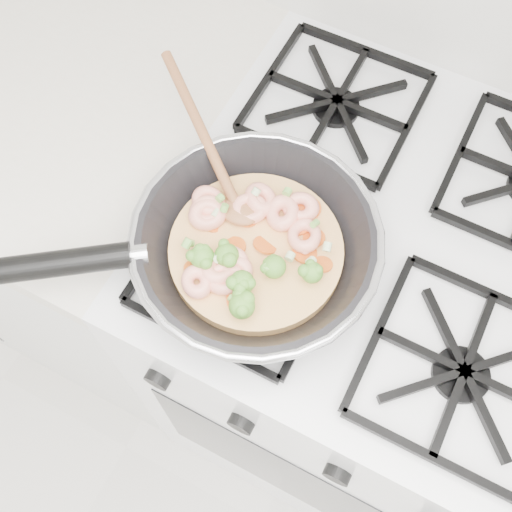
% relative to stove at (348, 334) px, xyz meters
% --- Properties ---
extents(stove, '(0.60, 0.60, 0.92)m').
position_rel_stove_xyz_m(stove, '(0.00, 0.00, 0.00)').
color(stove, white).
rests_on(stove, ground).
extents(counter_left, '(1.00, 0.60, 0.90)m').
position_rel_stove_xyz_m(counter_left, '(-0.80, 0.00, -0.01)').
color(counter_left, silver).
rests_on(counter_left, ground).
extents(skillet, '(0.42, 0.38, 0.10)m').
position_rel_stove_xyz_m(skillet, '(-0.14, -0.14, 0.50)').
color(skillet, black).
rests_on(skillet, stove).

